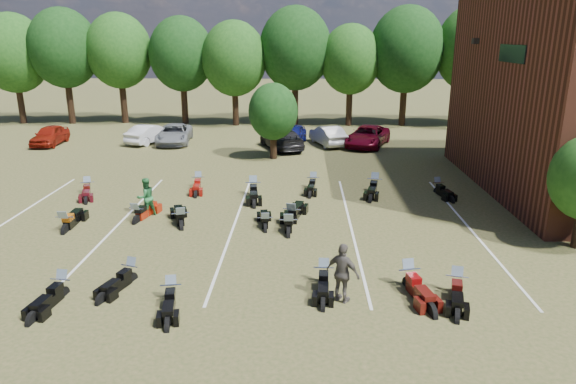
{
  "coord_description": "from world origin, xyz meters",
  "views": [
    {
      "loc": [
        -0.1,
        -17.57,
        7.81
      ],
      "look_at": [
        -0.71,
        4.0,
        1.2
      ],
      "focal_mm": 32.0,
      "sensor_mm": 36.0,
      "label": 1
    }
  ],
  "objects_px": {
    "person_grey": "(343,273)",
    "motorcycle_14": "(88,194)",
    "car_0": "(50,135)",
    "motorcycle_7": "(137,222)",
    "car_4": "(293,135)",
    "motorcycle_3": "(172,301)",
    "person_green": "(146,197)"
  },
  "relations": [
    {
      "from": "car_0",
      "to": "motorcycle_3",
      "type": "distance_m",
      "value": 27.41
    },
    {
      "from": "person_green",
      "to": "person_grey",
      "type": "xyz_separation_m",
      "value": [
        8.23,
        -7.56,
        0.06
      ]
    },
    {
      "from": "car_4",
      "to": "motorcycle_14",
      "type": "height_order",
      "value": "car_4"
    },
    {
      "from": "car_0",
      "to": "motorcycle_3",
      "type": "bearing_deg",
      "value": -60.22
    },
    {
      "from": "person_grey",
      "to": "motorcycle_14",
      "type": "height_order",
      "value": "person_grey"
    },
    {
      "from": "person_green",
      "to": "motorcycle_7",
      "type": "bearing_deg",
      "value": 34.31
    },
    {
      "from": "person_grey",
      "to": "motorcycle_3",
      "type": "relative_size",
      "value": 0.91
    },
    {
      "from": "car_4",
      "to": "motorcycle_14",
      "type": "relative_size",
      "value": 1.87
    },
    {
      "from": "car_4",
      "to": "person_grey",
      "type": "relative_size",
      "value": 2.19
    },
    {
      "from": "person_green",
      "to": "motorcycle_7",
      "type": "height_order",
      "value": "person_green"
    },
    {
      "from": "person_grey",
      "to": "motorcycle_14",
      "type": "xyz_separation_m",
      "value": [
        -12.25,
        10.8,
        -0.95
      ]
    },
    {
      "from": "car_4",
      "to": "motorcycle_14",
      "type": "bearing_deg",
      "value": -119.53
    },
    {
      "from": "motorcycle_7",
      "to": "motorcycle_14",
      "type": "bearing_deg",
      "value": -34.47
    },
    {
      "from": "motorcycle_3",
      "to": "motorcycle_14",
      "type": "height_order",
      "value": "motorcycle_14"
    },
    {
      "from": "car_0",
      "to": "motorcycle_7",
      "type": "distance_m",
      "value": 19.93
    },
    {
      "from": "car_0",
      "to": "motorcycle_14",
      "type": "xyz_separation_m",
      "value": [
        7.72,
        -12.13,
        -0.71
      ]
    },
    {
      "from": "motorcycle_7",
      "to": "person_grey",
      "type": "bearing_deg",
      "value": 154.1
    },
    {
      "from": "car_0",
      "to": "motorcycle_14",
      "type": "bearing_deg",
      "value": -60.32
    },
    {
      "from": "car_0",
      "to": "motorcycle_3",
      "type": "relative_size",
      "value": 2.02
    },
    {
      "from": "car_0",
      "to": "person_green",
      "type": "relative_size",
      "value": 2.37
    },
    {
      "from": "car_0",
      "to": "car_4",
      "type": "relative_size",
      "value": 1.01
    },
    {
      "from": "car_0",
      "to": "person_grey",
      "type": "relative_size",
      "value": 2.21
    },
    {
      "from": "person_grey",
      "to": "car_4",
      "type": "bearing_deg",
      "value": -51.6
    },
    {
      "from": "car_0",
      "to": "motorcycle_7",
      "type": "height_order",
      "value": "car_0"
    },
    {
      "from": "car_4",
      "to": "motorcycle_7",
      "type": "xyz_separation_m",
      "value": [
        -6.46,
        -17.0,
        -0.71
      ]
    },
    {
      "from": "person_grey",
      "to": "motorcycle_7",
      "type": "height_order",
      "value": "person_grey"
    },
    {
      "from": "car_4",
      "to": "motorcycle_3",
      "type": "bearing_deg",
      "value": -88.72
    },
    {
      "from": "car_4",
      "to": "person_grey",
      "type": "bearing_deg",
      "value": -76.23
    },
    {
      "from": "car_4",
      "to": "motorcycle_14",
      "type": "xyz_separation_m",
      "value": [
        -10.28,
        -12.9,
        -0.71
      ]
    },
    {
      "from": "motorcycle_3",
      "to": "motorcycle_14",
      "type": "distance_m",
      "value": 13.03
    },
    {
      "from": "car_0",
      "to": "motorcycle_3",
      "type": "height_order",
      "value": "car_0"
    },
    {
      "from": "motorcycle_3",
      "to": "motorcycle_14",
      "type": "bearing_deg",
      "value": 113.28
    }
  ]
}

